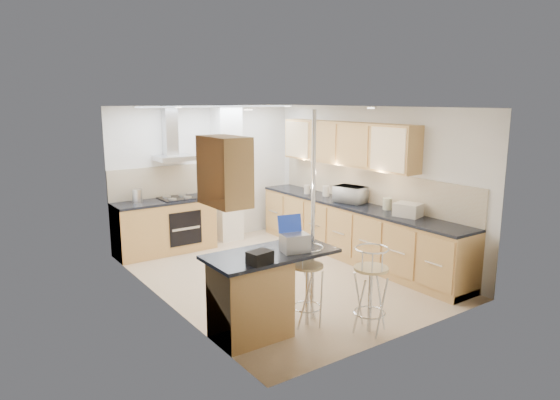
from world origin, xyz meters
TOP-DOWN VIEW (x-y plane):
  - ground at (0.00, 0.00)m, footprint 4.80×4.80m
  - room_shell at (0.32, 0.38)m, footprint 3.64×4.84m
  - right_counter at (1.50, 0.00)m, footprint 0.63×4.40m
  - back_counter at (-0.95, 2.10)m, footprint 1.70×0.63m
  - peninsula at (-1.12, -1.45)m, footprint 1.47×0.72m
  - microwave at (1.52, 0.12)m, footprint 0.44×0.56m
  - laptop at (-0.89, -1.58)m, footprint 0.34×0.28m
  - bag at (-1.44, -1.71)m, footprint 0.27×0.22m
  - bar_stool_near at (-0.68, -1.55)m, footprint 0.42×0.42m
  - bar_stool_end at (-0.21, -2.10)m, footprint 0.58×0.58m
  - jar_a at (1.56, 0.79)m, footprint 0.13×0.13m
  - jar_b at (1.42, 1.16)m, footprint 0.11×0.11m
  - jar_c at (1.63, -0.60)m, footprint 0.18×0.18m
  - jar_d at (1.53, -0.89)m, footprint 0.13×0.13m
  - bread_bin at (1.55, -1.09)m, footprint 0.38×0.44m
  - kettle at (-1.38, 2.16)m, footprint 0.16×0.16m

SIDE VIEW (x-z plane):
  - ground at x=0.00m, z-range 0.00..0.00m
  - back_counter at x=-0.95m, z-range 0.00..0.92m
  - right_counter at x=1.50m, z-range 0.00..0.92m
  - peninsula at x=-1.12m, z-range 0.01..0.95m
  - bar_stool_near at x=-0.68m, z-range 0.00..0.96m
  - bar_stool_end at x=-0.21m, z-range 0.00..1.00m
  - jar_d at x=1.53m, z-range 0.92..1.07m
  - jar_b at x=1.42m, z-range 0.92..1.08m
  - bag at x=-1.44m, z-range 0.94..1.07m
  - jar_c at x=1.63m, z-range 0.92..1.10m
  - jar_a at x=1.56m, z-range 0.92..1.11m
  - bread_bin at x=1.55m, z-range 0.92..1.11m
  - kettle at x=-1.38m, z-range 0.92..1.15m
  - laptop at x=-0.89m, z-range 0.94..1.14m
  - microwave at x=1.52m, z-range 0.92..1.20m
  - room_shell at x=0.32m, z-range 0.29..2.80m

